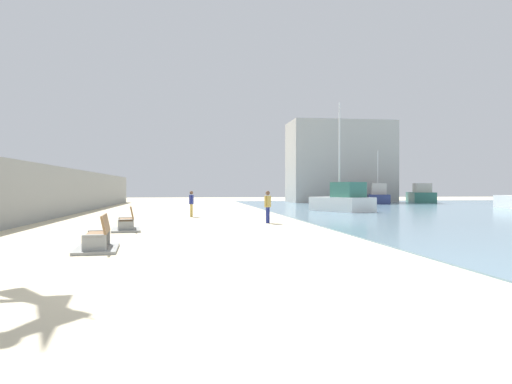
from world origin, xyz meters
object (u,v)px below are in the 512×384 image
boat_far_left (343,200)px  boat_mid_bay (378,196)px  bench_near (98,242)px  person_walking (191,202)px  boat_outer (421,195)px  bench_far (127,225)px  person_standing (268,205)px

boat_far_left → boat_mid_bay: size_ratio=1.01×
bench_near → person_walking: person_walking is taller
boat_far_left → boat_mid_bay: boat_far_left is taller
person_walking → boat_mid_bay: bearing=46.8°
person_walking → boat_outer: (26.31, 23.87, -0.02)m
bench_far → boat_mid_bay: size_ratio=0.29×
bench_near → boat_outer: size_ratio=0.37×
person_standing → boat_outer: (22.68, 29.42, -0.05)m
bench_near → boat_mid_bay: size_ratio=0.28×
person_standing → boat_outer: size_ratio=0.26×
bench_near → boat_outer: bearing=53.3°
person_standing → boat_mid_bay: 31.74m
bench_far → boat_outer: boat_outer is taller
person_standing → boat_mid_bay: bearing=58.5°
boat_outer → boat_mid_bay: bearing=-159.0°
boat_outer → boat_mid_bay: size_ratio=0.77×
person_walking → boat_outer: size_ratio=0.26×
bench_near → person_standing: (6.25, 9.42, 0.67)m
boat_mid_bay → person_walking: bearing=-133.2°
person_standing → bench_near: bearing=-123.6°
person_walking → boat_mid_bay: 29.51m
person_walking → bench_far: bearing=-106.5°
boat_outer → boat_mid_bay: boat_mid_bay is taller
person_walking → bench_near: bearing=-99.9°
boat_mid_bay → boat_far_left: bearing=-119.2°
boat_outer → boat_far_left: bearing=-128.9°
boat_far_left → boat_mid_bay: bearing=60.8°
person_walking → boat_mid_bay: (20.19, 21.52, -0.05)m
bench_far → person_standing: person_standing is taller
bench_near → person_standing: 11.33m
boat_far_left → boat_mid_bay: (9.46, 16.93, 0.00)m
boat_outer → boat_far_left: (-15.58, -19.28, -0.03)m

